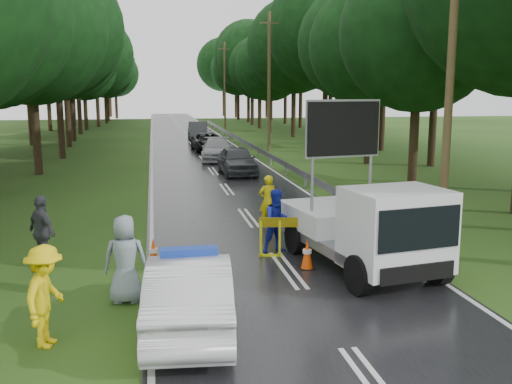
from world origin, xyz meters
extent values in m
plane|color=#1E3F12|center=(0.00, 0.00, 0.00)|extent=(160.00, 160.00, 0.00)
cube|color=black|center=(0.00, 30.00, 0.01)|extent=(7.00, 140.00, 0.02)
cylinder|color=gray|center=(3.70, 0.00, 0.35)|extent=(0.12, 0.12, 0.70)
cube|color=gray|center=(3.70, 30.00, 0.55)|extent=(0.05, 60.00, 0.30)
cylinder|color=#4F3E24|center=(5.20, 2.00, 5.00)|extent=(0.24, 0.24, 10.00)
cylinder|color=#4F3E24|center=(5.20, 28.00, 5.00)|extent=(0.24, 0.24, 10.00)
cube|color=#4F3E24|center=(5.20, 28.00, 9.20)|extent=(1.40, 0.08, 0.08)
cylinder|color=#4F3E24|center=(5.20, 54.00, 5.00)|extent=(0.24, 0.24, 10.00)
cube|color=#4F3E24|center=(5.20, 54.00, 9.20)|extent=(1.40, 0.08, 0.08)
imported|color=silver|center=(-2.62, -3.12, 0.71)|extent=(1.84, 4.42, 1.42)
cube|color=#1938A5|center=(-2.62, -3.12, 1.49)|extent=(1.09, 0.38, 0.14)
cube|color=gray|center=(1.79, 0.32, 0.59)|extent=(2.88, 4.83, 0.27)
cube|color=white|center=(1.61, 1.38, 1.02)|extent=(2.67, 2.93, 0.59)
cube|color=white|center=(2.11, -1.60, 1.35)|extent=(2.41, 2.06, 1.83)
cube|color=black|center=(2.26, -2.47, 1.56)|extent=(1.97, 0.38, 0.92)
cube|color=black|center=(1.68, 0.95, 3.45)|extent=(2.04, 0.47, 1.40)
cylinder|color=black|center=(1.14, -1.98, 0.45)|extent=(0.45, 0.94, 0.91)
cylinder|color=black|center=(3.16, -1.64, 0.45)|extent=(0.45, 0.94, 0.91)
cylinder|color=black|center=(0.56, 1.42, 0.45)|extent=(0.45, 0.94, 0.91)
cylinder|color=black|center=(2.59, 1.76, 0.45)|extent=(0.45, 0.94, 0.91)
cube|color=#D4E10C|center=(-0.45, 1.24, 0.51)|extent=(0.07, 0.07, 1.02)
cube|color=#D4E10C|center=(0.05, 1.14, 0.51)|extent=(0.07, 0.07, 1.02)
cube|color=#D4E10C|center=(1.55, 0.86, 0.51)|extent=(0.07, 0.07, 1.02)
cube|color=#D4E10C|center=(2.05, 0.76, 0.51)|extent=(0.07, 0.07, 1.02)
cube|color=#F2CC00|center=(0.80, 1.00, 0.97)|extent=(2.60, 0.55, 0.25)
imported|color=yellow|center=(0.45, 4.77, 0.85)|extent=(0.68, 0.51, 1.70)
imported|color=#1C2AB6|center=(0.10, 1.64, 0.89)|extent=(0.98, 0.83, 1.77)
imported|color=yellow|center=(-5.14, -3.41, 0.91)|extent=(0.93, 1.30, 1.82)
imported|color=#3C3D43|center=(-6.03, 1.34, 0.93)|extent=(1.04, 1.13, 1.86)
imported|color=gray|center=(-3.86, -1.50, 0.94)|extent=(0.97, 0.68, 1.88)
imported|color=#3A3C41|center=(1.17, 16.67, 0.75)|extent=(1.87, 4.45, 1.50)
imported|color=#9D9EA4|center=(0.80, 23.11, 0.70)|extent=(2.44, 4.98, 1.39)
imported|color=black|center=(0.80, 29.11, 0.66)|extent=(2.40, 4.84, 1.32)
imported|color=#383A3E|center=(0.86, 39.39, 0.81)|extent=(2.18, 5.07, 1.62)
cube|color=black|center=(-3.20, -4.00, 0.01)|extent=(0.33, 0.33, 0.03)
cone|color=#FC4A07|center=(-3.20, -4.00, 0.36)|extent=(0.27, 0.27, 0.69)
cube|color=black|center=(0.50, 0.00, 0.02)|extent=(0.37, 0.37, 0.03)
cone|color=#FC4A07|center=(0.50, 0.00, 0.40)|extent=(0.30, 0.30, 0.75)
cube|color=black|center=(1.40, 2.82, 0.02)|extent=(0.39, 0.39, 0.03)
cone|color=#FC4A07|center=(1.40, 2.82, 0.42)|extent=(0.32, 0.32, 0.80)
cube|color=black|center=(-3.29, 0.69, 0.02)|extent=(0.38, 0.38, 0.03)
cone|color=#FC4A07|center=(-3.29, 0.69, 0.42)|extent=(0.31, 0.31, 0.79)
cube|color=black|center=(3.40, 1.61, 0.02)|extent=(0.38, 0.38, 0.03)
cone|color=#FC4A07|center=(3.40, 1.61, 0.41)|extent=(0.31, 0.31, 0.78)
camera|label=1|loc=(-3.20, -13.33, 4.43)|focal=40.00mm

